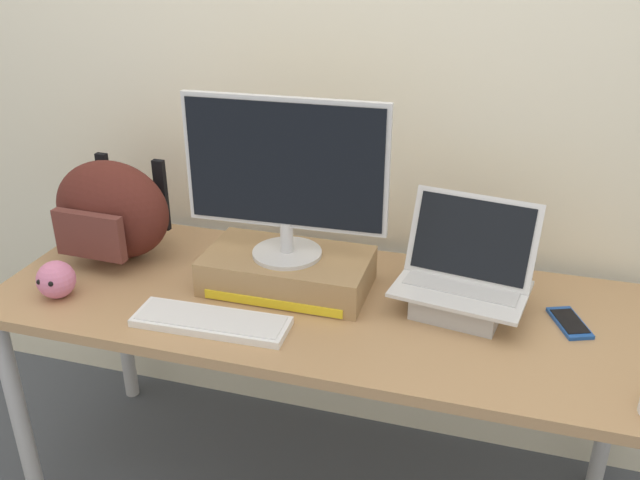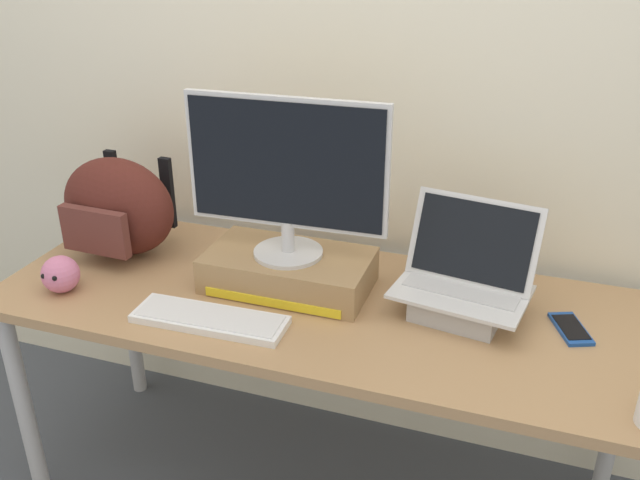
{
  "view_description": "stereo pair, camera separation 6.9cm",
  "coord_description": "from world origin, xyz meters",
  "views": [
    {
      "loc": [
        0.46,
        -1.54,
        1.67
      ],
      "look_at": [
        0.0,
        0.0,
        0.9
      ],
      "focal_mm": 38.19,
      "sensor_mm": 36.0,
      "label": 1
    },
    {
      "loc": [
        0.52,
        -1.52,
        1.67
      ],
      "look_at": [
        0.0,
        0.0,
        0.9
      ],
      "focal_mm": 38.19,
      "sensor_mm": 36.0,
      "label": 2
    }
  ],
  "objects": [
    {
      "name": "back_wall",
      "position": [
        0.0,
        0.44,
        1.3
      ],
      "size": [
        7.0,
        0.1,
        2.6
      ],
      "primitive_type": "cube",
      "color": "silver",
      "rests_on": "ground"
    },
    {
      "name": "desk",
      "position": [
        0.0,
        0.0,
        0.65
      ],
      "size": [
        1.8,
        0.68,
        0.72
      ],
      "color": "#A87F56",
      "rests_on": "ground"
    },
    {
      "name": "toner_box_yellow",
      "position": [
        -0.11,
        0.04,
        0.77
      ],
      "size": [
        0.46,
        0.26,
        0.1
      ],
      "color": "#9E7A51",
      "rests_on": "desk"
    },
    {
      "name": "desktop_monitor",
      "position": [
        -0.11,
        0.04,
        1.06
      ],
      "size": [
        0.55,
        0.19,
        0.44
      ],
      "rotation": [
        0.0,
        0.0,
        0.04
      ],
      "color": "silver",
      "rests_on": "toner_box_yellow"
    },
    {
      "name": "open_laptop",
      "position": [
        0.37,
        0.06,
        0.78
      ],
      "size": [
        0.37,
        0.29,
        0.29
      ],
      "rotation": [
        0.0,
        0.0,
        -0.16
      ],
      "color": "#ADADB2",
      "rests_on": "desk"
    },
    {
      "name": "external_keyboard",
      "position": [
        -0.23,
        -0.2,
        0.73
      ],
      "size": [
        0.41,
        0.14,
        0.02
      ],
      "rotation": [
        0.0,
        0.0,
        0.03
      ],
      "color": "white",
      "rests_on": "desk"
    },
    {
      "name": "messenger_backpack",
      "position": [
        -0.67,
        0.08,
        0.87
      ],
      "size": [
        0.37,
        0.27,
        0.31
      ],
      "rotation": [
        0.0,
        0.0,
        -0.04
      ],
      "color": "#4C1E19",
      "rests_on": "desk"
    },
    {
      "name": "cell_phone",
      "position": [
        0.65,
        0.06,
        0.73
      ],
      "size": [
        0.12,
        0.16,
        0.01
      ],
      "rotation": [
        0.0,
        0.0,
        0.39
      ],
      "color": "#19479E",
      "rests_on": "desk"
    },
    {
      "name": "plush_toy",
      "position": [
        -0.7,
        -0.19,
        0.77
      ],
      "size": [
        0.1,
        0.1,
        0.1
      ],
      "color": "#CC7099",
      "rests_on": "desk"
    }
  ]
}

